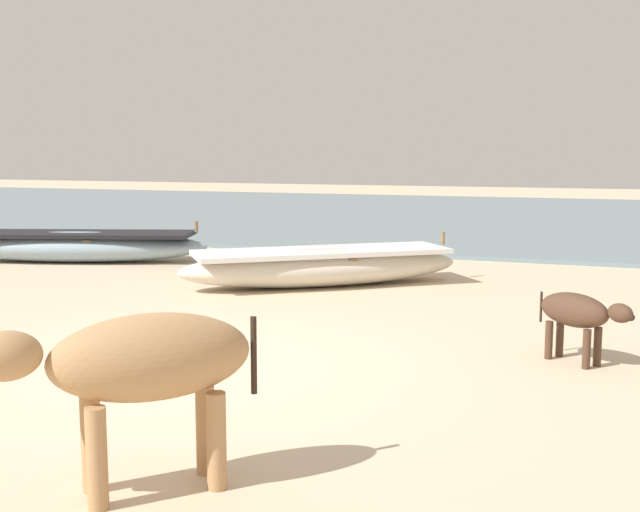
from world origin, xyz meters
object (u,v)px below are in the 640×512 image
(fishing_boat_2, at_px, (76,245))
(cow_adult_tan, at_px, (141,365))
(calf_far_dark, at_px, (577,313))
(fishing_boat_0, at_px, (322,266))

(fishing_boat_2, height_order, cow_adult_tan, cow_adult_tan)
(calf_far_dark, bearing_deg, fishing_boat_2, -169.83)
(fishing_boat_0, height_order, fishing_boat_2, fishing_boat_0)
(fishing_boat_2, bearing_deg, calf_far_dark, -42.97)
(cow_adult_tan, bearing_deg, fishing_boat_0, -121.28)
(fishing_boat_0, bearing_deg, fishing_boat_2, 132.49)
(calf_far_dark, bearing_deg, cow_adult_tan, -85.12)
(cow_adult_tan, bearing_deg, fishing_boat_2, -93.59)
(cow_adult_tan, relative_size, calf_far_dark, 1.47)
(fishing_boat_0, bearing_deg, cow_adult_tan, -115.81)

